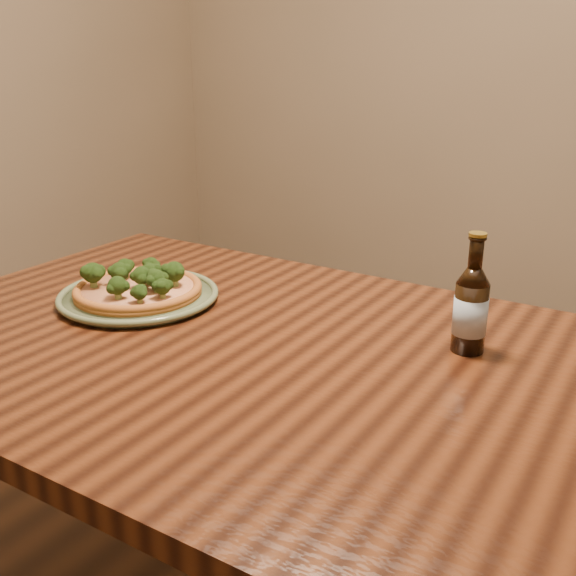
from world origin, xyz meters
The scene contains 4 objects.
table centered at (0.00, 0.10, 0.66)m, with size 1.60×0.90×0.75m.
plate centered at (-0.43, 0.15, 0.76)m, with size 0.33×0.33×0.02m.
pizza centered at (-0.43, 0.15, 0.78)m, with size 0.26×0.26×0.07m.
beer_bottle centered at (0.22, 0.27, 0.83)m, with size 0.06×0.06×0.21m.
Camera 1 is at (0.51, -0.78, 1.23)m, focal length 42.00 mm.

